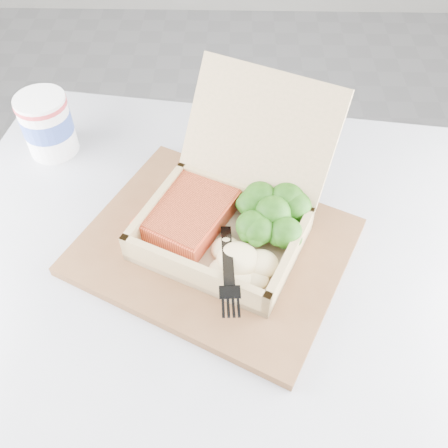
{
  "coord_description": "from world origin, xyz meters",
  "views": [
    {
      "loc": [
        0.25,
        -0.55,
        1.26
      ],
      "look_at": [
        0.24,
        -0.12,
        0.76
      ],
      "focal_mm": 40.0,
      "sensor_mm": 36.0,
      "label": 1
    }
  ],
  "objects_px": {
    "serving_tray": "(214,246)",
    "paper_cup": "(47,123)",
    "cafe_table": "(204,350)",
    "takeout_container": "(234,201)"
  },
  "relations": [
    {
      "from": "cafe_table",
      "to": "paper_cup",
      "type": "bearing_deg",
      "value": 133.97
    },
    {
      "from": "paper_cup",
      "to": "serving_tray",
      "type": "bearing_deg",
      "value": -36.92
    },
    {
      "from": "serving_tray",
      "to": "takeout_container",
      "type": "relative_size",
      "value": 1.09
    },
    {
      "from": "cafe_table",
      "to": "paper_cup",
      "type": "relative_size",
      "value": 8.6
    },
    {
      "from": "serving_tray",
      "to": "takeout_container",
      "type": "bearing_deg",
      "value": 55.8
    },
    {
      "from": "cafe_table",
      "to": "takeout_container",
      "type": "height_order",
      "value": "takeout_container"
    },
    {
      "from": "serving_tray",
      "to": "paper_cup",
      "type": "xyz_separation_m",
      "value": [
        -0.27,
        0.2,
        0.05
      ]
    },
    {
      "from": "serving_tray",
      "to": "takeout_container",
      "type": "height_order",
      "value": "takeout_container"
    },
    {
      "from": "takeout_container",
      "to": "cafe_table",
      "type": "bearing_deg",
      "value": -89.07
    },
    {
      "from": "serving_tray",
      "to": "paper_cup",
      "type": "relative_size",
      "value": 3.41
    }
  ]
}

